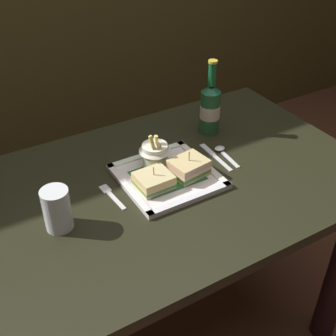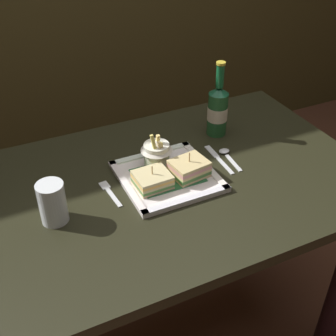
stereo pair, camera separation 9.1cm
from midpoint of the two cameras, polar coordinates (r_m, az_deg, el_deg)
ground_plane at (r=1.84m, az=1.59°, el=-20.35°), size 6.00×6.00×0.00m
dining_table at (r=1.40m, az=1.97°, el=-6.94°), size 1.20×0.76×0.74m
square_plate at (r=1.30m, az=1.92°, el=-1.17°), size 0.27×0.27×0.02m
sandwich_half_left at (r=1.24m, az=0.07°, el=-1.59°), size 0.10×0.09×0.07m
sandwich_half_right at (r=1.29m, az=4.76°, el=-0.10°), size 0.11×0.10×0.08m
fries_cup at (r=1.31m, az=0.52°, el=2.19°), size 0.10×0.10×0.12m
beer_bottle at (r=1.49m, az=8.19°, el=7.46°), size 0.07×0.07×0.26m
water_glass at (r=1.15m, az=-12.43°, el=-4.78°), size 0.07×0.07×0.12m
fork at (r=1.25m, az=-5.47°, el=-3.16°), size 0.03×0.13×0.00m
knife at (r=1.40m, az=8.32°, el=1.23°), size 0.02×0.17×0.00m
spoon at (r=1.42m, az=9.39°, el=1.75°), size 0.04×0.13×0.01m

